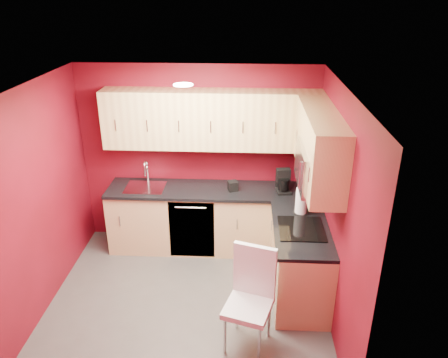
# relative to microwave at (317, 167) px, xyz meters

# --- Properties ---
(floor) EXTENTS (3.20, 3.20, 0.00)m
(floor) POSITION_rel_microwave_xyz_m (-1.39, -0.20, -1.66)
(floor) COLOR #484643
(floor) RESTS_ON ground
(ceiling) EXTENTS (3.20, 3.20, 0.00)m
(ceiling) POSITION_rel_microwave_xyz_m (-1.39, -0.20, 0.84)
(ceiling) COLOR white
(ceiling) RESTS_ON wall_back
(wall_back) EXTENTS (3.20, 0.00, 3.20)m
(wall_back) POSITION_rel_microwave_xyz_m (-1.39, 1.30, -0.41)
(wall_back) COLOR maroon
(wall_back) RESTS_ON floor
(wall_front) EXTENTS (3.20, 0.00, 3.20)m
(wall_front) POSITION_rel_microwave_xyz_m (-1.39, -1.70, -0.41)
(wall_front) COLOR maroon
(wall_front) RESTS_ON floor
(wall_left) EXTENTS (0.00, 3.00, 3.00)m
(wall_left) POSITION_rel_microwave_xyz_m (-2.99, -0.20, -0.41)
(wall_left) COLOR maroon
(wall_left) RESTS_ON floor
(wall_right) EXTENTS (0.00, 3.00, 3.00)m
(wall_right) POSITION_rel_microwave_xyz_m (0.21, -0.20, -0.41)
(wall_right) COLOR maroon
(wall_right) RESTS_ON floor
(base_cabinets_back) EXTENTS (2.80, 0.60, 0.87)m
(base_cabinets_back) POSITION_rel_microwave_xyz_m (-1.19, 1.00, -1.22)
(base_cabinets_back) COLOR tan
(base_cabinets_back) RESTS_ON floor
(base_cabinets_right) EXTENTS (0.60, 1.30, 0.87)m
(base_cabinets_right) POSITION_rel_microwave_xyz_m (-0.09, 0.05, -1.22)
(base_cabinets_right) COLOR tan
(base_cabinets_right) RESTS_ON floor
(countertop_back) EXTENTS (2.80, 0.63, 0.04)m
(countertop_back) POSITION_rel_microwave_xyz_m (-1.19, 0.99, -0.77)
(countertop_back) COLOR black
(countertop_back) RESTS_ON base_cabinets_back
(countertop_right) EXTENTS (0.63, 1.27, 0.04)m
(countertop_right) POSITION_rel_microwave_xyz_m (-0.11, 0.04, -0.77)
(countertop_right) COLOR black
(countertop_right) RESTS_ON base_cabinets_right
(upper_cabinets_back) EXTENTS (2.80, 0.35, 0.75)m
(upper_cabinets_back) POSITION_rel_microwave_xyz_m (-1.19, 1.13, 0.17)
(upper_cabinets_back) COLOR #E7CB83
(upper_cabinets_back) RESTS_ON wall_back
(upper_cabinets_right) EXTENTS (0.35, 1.55, 0.75)m
(upper_cabinets_right) POSITION_rel_microwave_xyz_m (0.03, 0.24, 0.23)
(upper_cabinets_right) COLOR #E7CB83
(upper_cabinets_right) RESTS_ON wall_right
(microwave) EXTENTS (0.42, 0.76, 0.42)m
(microwave) POSITION_rel_microwave_xyz_m (0.00, 0.00, 0.00)
(microwave) COLOR silver
(microwave) RESTS_ON upper_cabinets_right
(cooktop) EXTENTS (0.50, 0.55, 0.01)m
(cooktop) POSITION_rel_microwave_xyz_m (-0.11, 0.00, -0.74)
(cooktop) COLOR black
(cooktop) RESTS_ON countertop_right
(sink) EXTENTS (0.52, 0.42, 0.35)m
(sink) POSITION_rel_microwave_xyz_m (-2.09, 1.00, -0.72)
(sink) COLOR silver
(sink) RESTS_ON countertop_back
(dishwasher_front) EXTENTS (0.60, 0.02, 0.82)m
(dishwasher_front) POSITION_rel_microwave_xyz_m (-1.44, 0.71, -1.22)
(dishwasher_front) COLOR black
(dishwasher_front) RESTS_ON base_cabinets_back
(downlight) EXTENTS (0.20, 0.20, 0.01)m
(downlight) POSITION_rel_microwave_xyz_m (-1.39, 0.10, 0.82)
(downlight) COLOR white
(downlight) RESTS_ON ceiling
(coffee_maker) EXTENTS (0.21, 0.27, 0.30)m
(coffee_maker) POSITION_rel_microwave_xyz_m (-0.25, 0.95, -0.60)
(coffee_maker) COLOR black
(coffee_maker) RESTS_ON countertop_back
(napkin_holder) EXTENTS (0.15, 0.15, 0.13)m
(napkin_holder) POSITION_rel_microwave_xyz_m (-0.91, 0.96, -0.69)
(napkin_holder) COLOR black
(napkin_holder) RESTS_ON countertop_back
(paper_towel) EXTENTS (0.21, 0.21, 0.32)m
(paper_towel) POSITION_rel_microwave_xyz_m (-0.08, 0.38, -0.59)
(paper_towel) COLOR white
(paper_towel) RESTS_ON countertop_right
(dining_chair) EXTENTS (0.55, 0.57, 1.08)m
(dining_chair) POSITION_rel_microwave_xyz_m (-0.69, -0.82, -1.12)
(dining_chair) COLOR silver
(dining_chair) RESTS_ON floor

